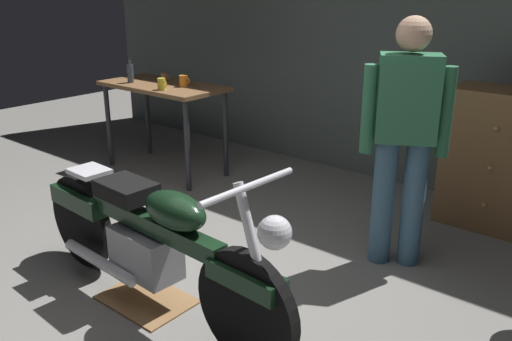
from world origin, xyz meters
TOP-DOWN VIEW (x-y plane):
  - ground_plane at (0.00, 0.00)m, footprint 12.00×12.00m
  - back_wall at (0.00, 2.80)m, footprint 8.00×0.12m
  - workbench at (-1.93, 1.56)m, footprint 1.30×0.64m
  - motorcycle at (-0.11, -0.18)m, footprint 2.19×0.60m
  - person_standing at (0.75, 1.26)m, footprint 0.51×0.38m
  - wooden_dresser at (1.09, 2.30)m, footprint 0.80×0.47m
  - drip_tray at (-0.20, -0.17)m, footprint 0.56×0.40m
  - mug_brown_stoneware at (-2.00, 1.64)m, footprint 0.10×0.07m
  - mug_orange_travel at (-1.67, 1.60)m, footprint 0.13×0.09m
  - mug_yellow_tall at (-1.71, 1.35)m, footprint 0.11×0.07m
  - bottle at (-2.24, 1.41)m, footprint 0.06×0.06m

SIDE VIEW (x-z plane):
  - ground_plane at x=0.00m, z-range 0.00..0.00m
  - drip_tray at x=-0.20m, z-range 0.00..0.01m
  - motorcycle at x=-0.11m, z-range -0.05..0.95m
  - wooden_dresser at x=1.09m, z-range 0.00..1.10m
  - workbench at x=-1.93m, z-range 0.34..1.24m
  - person_standing at x=0.75m, z-range 0.09..1.76m
  - mug_brown_stoneware at x=-2.00m, z-range 0.90..0.99m
  - mug_orange_travel at x=-1.67m, z-range 0.90..1.01m
  - mug_yellow_tall at x=-1.71m, z-range 0.90..1.01m
  - bottle at x=-2.24m, z-range 0.88..1.12m
  - back_wall at x=0.00m, z-range 0.00..3.10m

